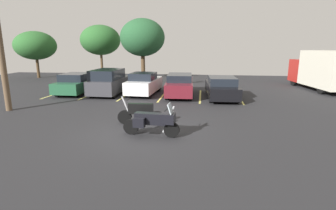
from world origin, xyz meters
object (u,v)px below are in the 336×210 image
car_charcoal (109,82)px  car_maroon (180,85)px  car_black (221,87)px  motorcycle_second (140,112)px  box_truck (323,70)px  motorcycle_touring (153,121)px  car_green (78,83)px  car_white (144,84)px

car_charcoal → car_maroon: car_charcoal is taller
car_black → motorcycle_second: bearing=-120.7°
car_charcoal → box_truck: 16.53m
motorcycle_touring → car_charcoal: size_ratio=0.53×
motorcycle_second → car_charcoal: size_ratio=0.50×
motorcycle_second → car_green: size_ratio=0.45×
motorcycle_second → motorcycle_touring: bearing=-59.6°
car_charcoal → car_white: (2.51, 0.36, -0.13)m
motorcycle_second → car_green: bearing=132.1°
car_green → box_truck: 18.92m
motorcycle_touring → car_black: (3.15, 8.10, 0.08)m
motorcycle_second → car_black: car_black is taller
car_maroon → motorcycle_touring: bearing=-91.9°
car_white → car_maroon: (2.59, -0.10, -0.01)m
car_green → car_white: 5.01m
motorcycle_touring → car_black: bearing=68.8°
car_charcoal → car_black: 7.97m
car_maroon → box_truck: box_truck is taller
car_green → car_white: bearing=1.5°
motorcycle_second → car_white: bearing=101.4°
car_green → car_black: bearing=-2.7°
box_truck → car_charcoal: bearing=-166.1°
motorcycle_touring → car_maroon: size_ratio=0.46×
car_charcoal → car_maroon: 5.11m
motorcycle_touring → car_black: car_black is taller
motorcycle_touring → car_green: car_green is taller
motorcycle_second → car_charcoal: bearing=119.9°
car_green → car_black: car_green is taller
car_maroon → box_truck: size_ratio=0.74×
car_maroon → box_truck: (10.93, 3.70, 0.85)m
car_white → car_green: bearing=-178.5°
car_charcoal → box_truck: (16.03, 3.96, 0.70)m
car_black → car_white: bearing=173.5°
car_charcoal → car_white: 2.54m
motorcycle_second → box_truck: bearing=42.2°
car_maroon → car_black: (2.86, -0.52, -0.05)m
car_green → car_charcoal: car_charcoal is taller
car_charcoal → motorcycle_second: bearing=-60.1°
car_green → car_maroon: size_ratio=0.94×
car_white → box_truck: 14.02m
motorcycle_touring → car_white: bearing=104.8°
motorcycle_touring → box_truck: size_ratio=0.34×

